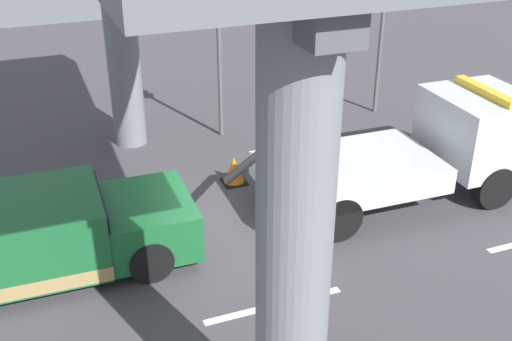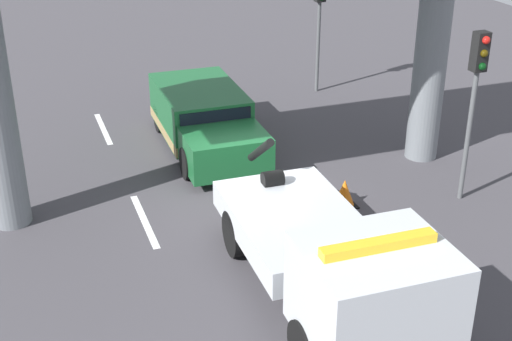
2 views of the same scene
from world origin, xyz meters
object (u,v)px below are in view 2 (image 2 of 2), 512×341
at_px(tow_truck_white, 337,263).
at_px(traffic_cone_orange, 344,193).
at_px(traffic_light_near, 320,7).
at_px(traffic_light_far, 476,80).
at_px(towed_van_green, 205,121).

bearing_deg(tow_truck_white, traffic_cone_orange, 151.28).
distance_m(traffic_light_near, traffic_light_far, 8.50).
bearing_deg(towed_van_green, traffic_light_far, 43.64).
height_order(tow_truck_white, traffic_light_near, traffic_light_near).
height_order(towed_van_green, traffic_light_far, traffic_light_far).
height_order(traffic_light_far, traffic_cone_orange, traffic_light_far).
xyz_separation_m(traffic_light_far, traffic_cone_orange, (-0.64, -2.85, -2.69)).
relative_size(tow_truck_white, towed_van_green, 1.39).
distance_m(tow_truck_white, traffic_light_near, 12.88).
distance_m(traffic_light_near, traffic_cone_orange, 8.76).
bearing_deg(traffic_light_far, traffic_light_near, 180.00).
xyz_separation_m(towed_van_green, traffic_light_far, (5.20, 4.96, 2.23)).
bearing_deg(tow_truck_white, traffic_light_near, 157.04).
relative_size(tow_truck_white, traffic_cone_orange, 10.78).
bearing_deg(traffic_light_far, traffic_cone_orange, -102.57).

